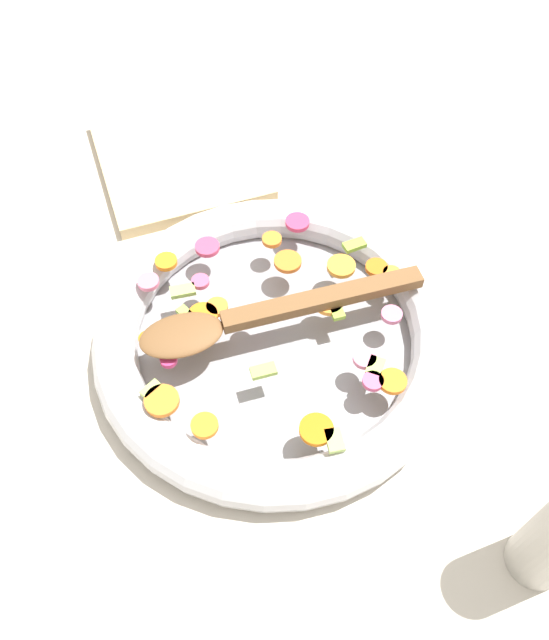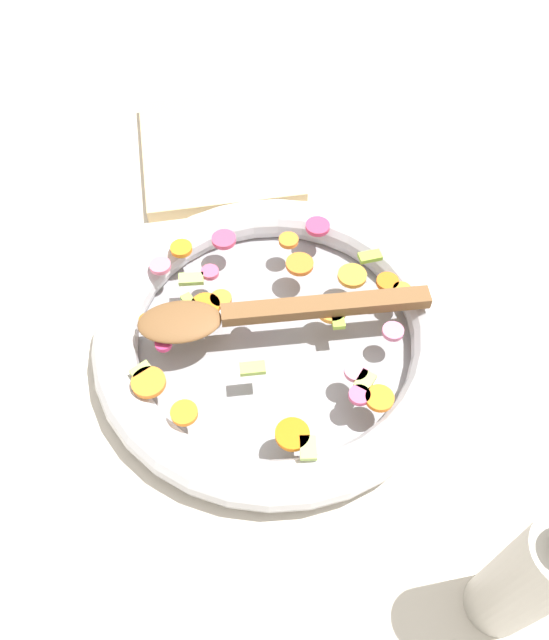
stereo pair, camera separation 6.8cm
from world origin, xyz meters
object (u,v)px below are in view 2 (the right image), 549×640
Objects in this scene: cutting_board at (218,150)px; pepper_mill at (529,579)px; skillet at (274,334)px; wooden_spoon at (254,315)px.

pepper_mill is at bearing -165.15° from cutting_board.
cutting_board is at bearing 4.15° from skillet.
pepper_mill reaches higher than wooden_spoon.
wooden_spoon is 0.36m from pepper_mill.
skillet reaches higher than cutting_board.
skillet is at bearing -93.31° from wooden_spoon.
skillet is at bearing 25.57° from pepper_mill.
pepper_mill is at bearing -151.24° from wooden_spoon.
cutting_board is at bearing 14.85° from pepper_mill.
wooden_spoon is 1.32× the size of cutting_board.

